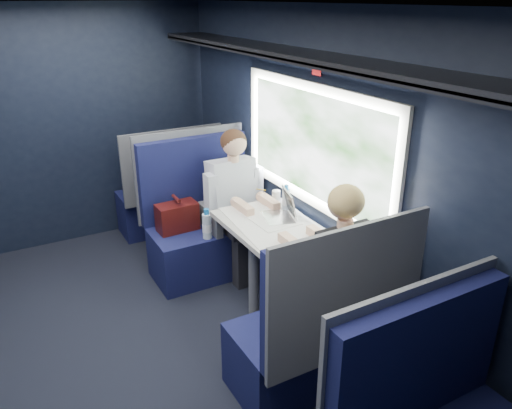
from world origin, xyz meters
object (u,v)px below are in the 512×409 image
seat_bay_near (203,227)px  man (237,197)px  table (271,236)px  seat_row_front (169,195)px  laptop (283,210)px  seat_bay_far (317,334)px  woman (336,268)px  cup (276,196)px  bottle_small (286,199)px

seat_bay_near → man: bearing=-33.8°
table → seat_row_front: 1.82m
man → laptop: size_ratio=3.95×
seat_bay_far → woman: (0.25, 0.17, 0.31)m
seat_bay_far → laptop: bearing=70.3°
table → cup: bearing=54.9°
woman → seat_row_front: bearing=95.7°
woman → bottle_small: woman is taller
bottle_small → seat_row_front: bearing=105.9°
woman → seat_bay_far: bearing=-146.2°
cup → man: bearing=129.8°
seat_bay_far → table: bearing=78.2°
seat_bay_near → table: bearing=-77.5°
laptop → cup: 0.34m
bottle_small → seat_bay_near: bearing=125.1°
table → laptop: size_ratio=2.99×
laptop → seat_bay_near: bearing=115.5°
table → laptop: laptop is taller
man → cup: size_ratio=14.54×
seat_bay_near → man: man is taller
table → bottle_small: size_ratio=4.65×
table → man: size_ratio=0.76×
seat_row_front → bottle_small: size_ratio=5.40×
man → laptop: man is taller
seat_bay_near → cup: seat_bay_near is taller
seat_row_front → cup: 1.50m
seat_bay_near → seat_row_front: (0.01, 0.92, -0.01)m
table → bottle_small: 0.39m
woman → seat_bay_near: bearing=99.4°
laptop → seat_row_front: bearing=101.8°
seat_bay_far → laptop: size_ratio=3.77×
seat_bay_near → bottle_small: 0.90m
man → laptop: (0.10, -0.59, 0.08)m
seat_bay_near → seat_bay_far: size_ratio=1.00×
cup → bottle_small: bearing=-98.7°
woman → laptop: bearing=82.8°
seat_bay_far → cup: (0.48, 1.30, 0.37)m
table → laptop: bearing=32.8°
table → seat_bay_far: 0.93m
seat_bay_near → seat_row_front: size_ratio=1.09×
bottle_small → woman: bearing=-102.1°
table → seat_row_front: (-0.18, 1.80, -0.25)m
seat_bay_near → bottle_small: bearing=-54.9°
woman → table: bearing=95.5°
woman → cup: (0.23, 1.13, 0.06)m
bottle_small → table: bearing=-140.6°
seat_bay_near → laptop: size_ratio=3.77×
bottle_small → seat_bay_far: bearing=-112.3°
table → bottle_small: bearing=39.4°
seat_row_front → laptop: (0.35, -1.69, 0.39)m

